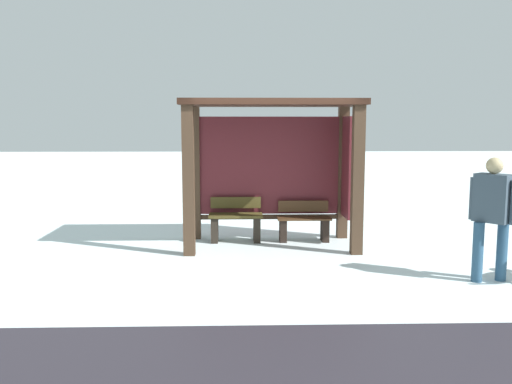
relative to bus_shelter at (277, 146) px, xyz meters
name	(u,v)px	position (x,y,z in m)	size (l,w,h in m)	color
ground_plane	(271,246)	(-0.11, -0.20, -1.70)	(60.00, 60.00, 0.00)	white
bus_shelter	(277,146)	(0.00, 0.00, 0.00)	(2.96, 1.55, 2.48)	#433021
bench_left_inside	(236,222)	(-0.71, 0.15, -1.35)	(0.95, 0.41, 0.77)	#473D1C
bench_center_inside	(304,224)	(0.50, 0.15, -1.39)	(0.95, 0.35, 0.71)	#482F1B
person_walking	(492,209)	(2.68, -2.39, -0.73)	(0.54, 0.54, 1.66)	#3B4B57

